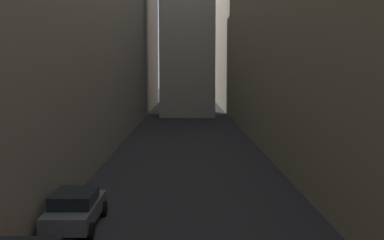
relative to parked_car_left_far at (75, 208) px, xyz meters
The scene contains 4 objects.
ground_plane 23.31m from the parked_car_left_far, 79.11° to the left, with size 264.00×264.00×0.00m, color #232326.
building_block_left 28.45m from the parked_car_left_far, 107.84° to the left, with size 13.81×108.00×23.96m, color gray.
building_block_right 30.56m from the parked_car_left_far, 59.06° to the left, with size 10.03×108.00×20.73m, color gray.
parked_car_left_far is the anchor object (origin of this frame).
Camera 1 is at (-0.14, 6.00, 5.97)m, focal length 47.71 mm.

